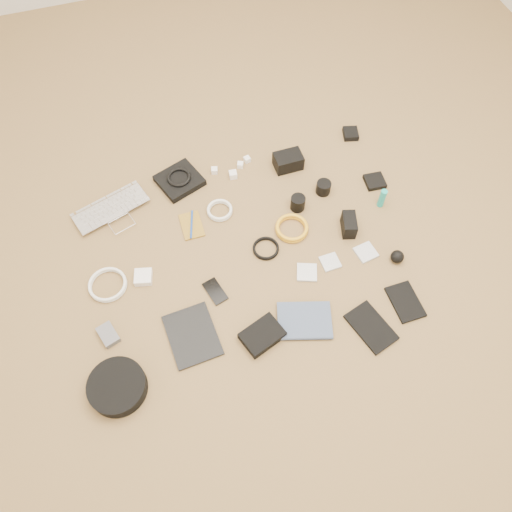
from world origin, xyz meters
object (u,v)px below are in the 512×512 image
object	(u,v)px
dslr_camera	(288,161)
headphone_case	(117,387)
laptop	(116,216)
phone	(215,291)
paperback	(306,340)
tablet	(192,335)

from	to	relation	value
dslr_camera	headphone_case	xyz separation A→B (m)	(-0.94, -0.80, -0.01)
laptop	phone	size ratio (longest dim) A/B	2.90
laptop	phone	bearing A→B (deg)	-74.77
phone	paperback	world-z (taller)	paperback
paperback	phone	bearing A→B (deg)	58.38
dslr_camera	tablet	distance (m)	0.93
phone	headphone_case	xyz separation A→B (m)	(-0.44, -0.27, 0.02)
dslr_camera	tablet	bearing A→B (deg)	-132.97
headphone_case	paperback	size ratio (longest dim) A/B	1.01
laptop	tablet	world-z (taller)	laptop
laptop	paperback	bearing A→B (deg)	-71.19
dslr_camera	headphone_case	bearing A→B (deg)	-139.60
headphone_case	paperback	xyz separation A→B (m)	(0.71, -0.04, -0.02)
tablet	phone	world-z (taller)	tablet
tablet	paperback	distance (m)	0.43
phone	laptop	bearing A→B (deg)	107.87
tablet	phone	bearing A→B (deg)	45.38
laptop	tablet	size ratio (longest dim) A/B	1.42
dslr_camera	headphone_case	distance (m)	1.23
phone	paperback	xyz separation A→B (m)	(0.27, -0.31, 0.01)
tablet	paperback	xyz separation A→B (m)	(0.41, -0.15, 0.01)
phone	tablet	bearing A→B (deg)	-146.07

